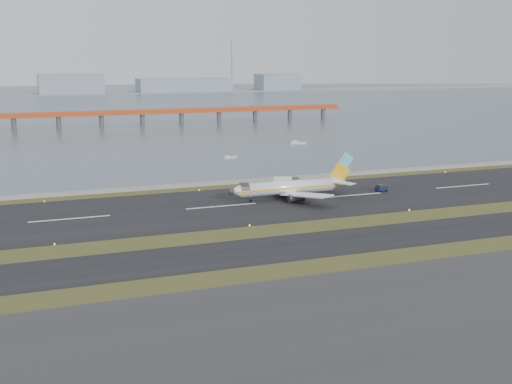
% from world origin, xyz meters
% --- Properties ---
extents(ground, '(1000.00, 1000.00, 0.00)m').
position_xyz_m(ground, '(0.00, 0.00, 0.00)').
color(ground, '#314117').
rests_on(ground, ground).
extents(apron_strip, '(1000.00, 50.00, 0.10)m').
position_xyz_m(apron_strip, '(0.00, -55.00, 0.05)').
color(apron_strip, '#302F32').
rests_on(apron_strip, ground).
extents(taxiway_strip, '(1000.00, 18.00, 0.10)m').
position_xyz_m(taxiway_strip, '(0.00, -12.00, 0.05)').
color(taxiway_strip, black).
rests_on(taxiway_strip, ground).
extents(runway_strip, '(1000.00, 45.00, 0.10)m').
position_xyz_m(runway_strip, '(0.00, 30.00, 0.05)').
color(runway_strip, black).
rests_on(runway_strip, ground).
extents(seawall, '(1000.00, 2.50, 1.00)m').
position_xyz_m(seawall, '(0.00, 60.00, 0.50)').
color(seawall, gray).
rests_on(seawall, ground).
extents(bay_water, '(1400.00, 800.00, 1.30)m').
position_xyz_m(bay_water, '(0.00, 460.00, 0.00)').
color(bay_water, '#465464').
rests_on(bay_water, ground).
extents(red_pier, '(260.00, 5.00, 10.20)m').
position_xyz_m(red_pier, '(20.00, 250.00, 7.28)').
color(red_pier, '#A7431C').
rests_on(red_pier, ground).
extents(far_shoreline, '(1400.00, 80.00, 60.50)m').
position_xyz_m(far_shoreline, '(13.62, 620.00, 6.07)').
color(far_shoreline, '#8993A2').
rests_on(far_shoreline, ground).
extents(airliner, '(38.52, 32.89, 12.80)m').
position_xyz_m(airliner, '(21.84, 32.24, 3.46)').
color(airliner, white).
rests_on(airliner, ground).
extents(pushback_tug, '(3.87, 2.76, 2.25)m').
position_xyz_m(pushback_tug, '(51.25, 31.85, 1.09)').
color(pushback_tug, '#131934').
rests_on(pushback_tug, ground).
extents(workboat_near, '(6.54, 3.49, 1.52)m').
position_xyz_m(workboat_near, '(28.64, 110.17, 0.48)').
color(workboat_near, silver).
rests_on(workboat_near, ground).
extents(workboat_far, '(7.99, 4.16, 1.86)m').
position_xyz_m(workboat_far, '(72.61, 141.16, 0.59)').
color(workboat_far, silver).
rests_on(workboat_far, ground).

